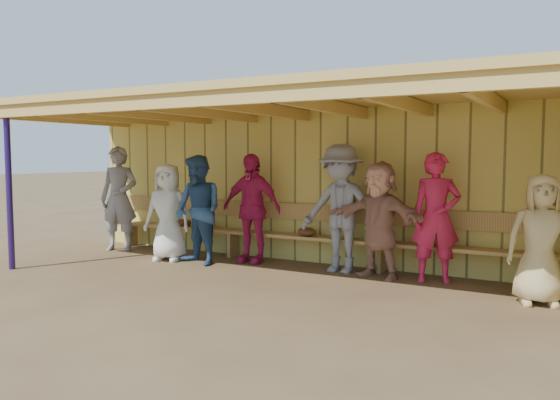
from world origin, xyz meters
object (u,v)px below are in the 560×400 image
(player_b, at_px, (168,212))
(player_d, at_px, (251,208))
(player_g, at_px, (436,217))
(bench, at_px, (304,230))
(player_f, at_px, (379,220))
(player_h, at_px, (541,239))
(player_e, at_px, (341,209))
(player_c, at_px, (198,210))
(player_a, at_px, (119,199))

(player_b, xyz_separation_m, player_d, (1.26, 0.52, 0.08))
(player_d, height_order, player_g, player_g)
(player_g, relative_size, bench, 0.23)
(player_f, height_order, player_h, player_f)
(player_e, bearing_deg, player_c, -165.00)
(player_h, bearing_deg, player_c, 164.36)
(player_a, height_order, bench, player_a)
(player_b, distance_m, player_c, 0.64)
(player_c, xyz_separation_m, player_d, (0.62, 0.54, 0.01))
(player_f, bearing_deg, player_c, -155.15)
(bench, bearing_deg, player_d, -156.42)
(player_f, distance_m, player_g, 0.76)
(player_a, height_order, player_e, player_a)
(player_b, xyz_separation_m, player_h, (5.42, -0.02, -0.04))
(player_f, bearing_deg, player_d, -166.83)
(player_e, xyz_separation_m, bench, (-0.76, 0.33, -0.40))
(player_d, height_order, player_e, player_e)
(player_a, xyz_separation_m, player_b, (1.39, -0.32, -0.15))
(player_c, bearing_deg, player_a, -174.72)
(player_f, xyz_separation_m, bench, (-1.37, 0.42, -0.28))
(player_e, relative_size, player_h, 1.25)
(player_a, relative_size, player_c, 1.09)
(player_b, distance_m, player_h, 5.42)
(player_b, distance_m, player_f, 3.41)
(player_c, relative_size, player_d, 0.99)
(player_h, bearing_deg, player_f, 151.88)
(player_c, xyz_separation_m, player_g, (3.50, 0.57, 0.02))
(player_e, xyz_separation_m, player_g, (1.35, 0.03, -0.06))
(player_g, bearing_deg, player_d, 161.35)
(player_c, height_order, player_e, player_e)
(player_c, bearing_deg, player_g, 24.07)
(player_b, height_order, player_c, player_c)
(player_a, xyz_separation_m, player_e, (4.17, 0.20, -0.00))
(player_c, xyz_separation_m, player_h, (4.79, 0.00, -0.11))
(player_d, relative_size, player_e, 0.93)
(player_a, relative_size, player_f, 1.15)
(player_a, height_order, player_g, player_a)
(player_a, bearing_deg, bench, -10.71)
(player_b, xyz_separation_m, player_g, (4.13, 0.54, 0.09))
(player_g, bearing_deg, player_a, 163.15)
(player_b, xyz_separation_m, bench, (2.02, 0.85, -0.25))
(bench, bearing_deg, player_c, -147.81)
(player_a, bearing_deg, player_b, -32.44)
(player_c, distance_m, player_g, 3.54)
(player_c, bearing_deg, player_d, 55.73)
(player_c, xyz_separation_m, player_e, (2.15, 0.54, 0.08))
(player_b, xyz_separation_m, player_f, (3.38, 0.43, 0.03))
(player_c, relative_size, player_h, 1.14)
(player_e, xyz_separation_m, player_h, (2.64, -0.53, -0.18))
(player_a, distance_m, player_e, 4.17)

